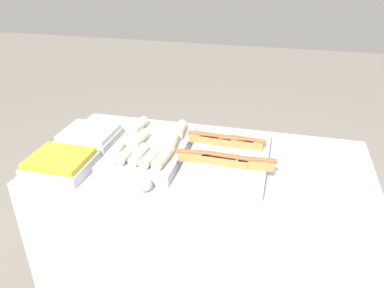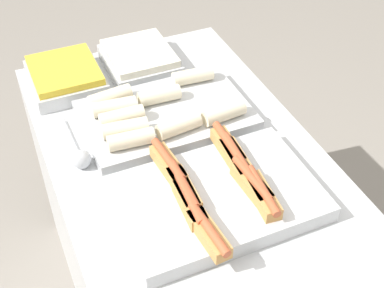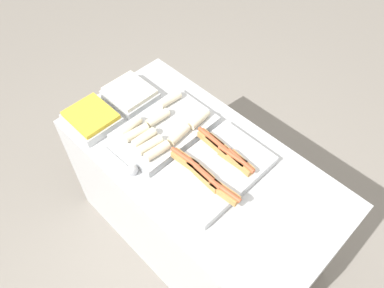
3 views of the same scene
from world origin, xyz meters
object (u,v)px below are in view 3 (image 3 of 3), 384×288
at_px(tray_side_front, 92,118).
at_px(serving_spoon_near, 131,169).
at_px(tray_hotdogs, 216,169).
at_px(tray_wraps, 163,129).
at_px(tray_side_back, 130,94).

relative_size(tray_side_front, serving_spoon_near, 1.06).
distance_m(tray_hotdogs, serving_spoon_near, 0.41).
bearing_deg(tray_hotdogs, tray_side_front, -161.29).
xyz_separation_m(tray_wraps, tray_side_front, (-0.33, -0.22, -0.00)).
xyz_separation_m(tray_side_front, tray_side_back, (0.00, 0.26, 0.00)).
distance_m(tray_wraps, tray_side_front, 0.40).
xyz_separation_m(tray_hotdogs, tray_side_front, (-0.69, -0.24, 0.00)).
height_order(tray_side_front, serving_spoon_near, tray_side_front).
bearing_deg(tray_side_back, tray_hotdogs, -2.43).
height_order(tray_side_front, tray_side_back, same).
height_order(tray_hotdogs, tray_wraps, tray_hotdogs).
bearing_deg(tray_wraps, tray_side_front, -145.85).
bearing_deg(tray_hotdogs, tray_wraps, -178.14).
height_order(tray_hotdogs, tray_side_back, tray_hotdogs).
relative_size(tray_side_back, serving_spoon_near, 1.06).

